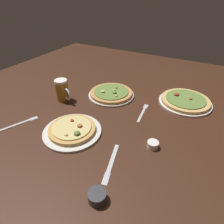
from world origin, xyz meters
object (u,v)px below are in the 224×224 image
object	(u,v)px
pizza_plate_side	(111,94)
fork_spare	(19,123)
ramekin_butter	(153,145)
fork_left	(143,112)
pizza_plate_far	(185,101)
knife_right	(111,163)
ramekin_sauce	(97,196)
beer_mug_dark	(62,91)
pizza_plate_near	(72,130)

from	to	relation	value
pizza_plate_side	fork_spare	world-z (taller)	pizza_plate_side
ramekin_butter	fork_left	bearing A→B (deg)	120.10
pizza_plate_far	pizza_plate_side	distance (m)	0.48
fork_left	fork_spare	world-z (taller)	same
knife_right	ramekin_butter	bearing A→B (deg)	55.72
ramekin_sauce	fork_left	size ratio (longest dim) A/B	0.33
fork_spare	fork_left	bearing A→B (deg)	37.87
ramekin_sauce	ramekin_butter	distance (m)	0.36
pizza_plate_far	ramekin_butter	world-z (taller)	pizza_plate_far
beer_mug_dark	knife_right	size ratio (longest dim) A/B	0.64
beer_mug_dark	ramekin_butter	size ratio (longest dim) A/B	2.62
beer_mug_dark	fork_spare	world-z (taller)	beer_mug_dark
ramekin_sauce	knife_right	distance (m)	0.17
beer_mug_dark	fork_spare	xyz separation A→B (m)	(-0.04, -0.32, -0.07)
beer_mug_dark	ramekin_butter	distance (m)	0.67
pizza_plate_near	ramekin_sauce	bearing A→B (deg)	-38.75
pizza_plate_far	knife_right	bearing A→B (deg)	-104.85
pizza_plate_far	ramekin_sauce	bearing A→B (deg)	-99.50
pizza_plate_side	knife_right	bearing A→B (deg)	-60.96
pizza_plate_far	beer_mug_dark	size ratio (longest dim) A/B	2.34
pizza_plate_far	ramekin_sauce	distance (m)	0.84
pizza_plate_near	ramekin_sauce	distance (m)	0.40
pizza_plate_side	beer_mug_dark	world-z (taller)	beer_mug_dark
ramekin_sauce	fork_left	bearing A→B (deg)	95.64
beer_mug_dark	fork_spare	distance (m)	0.33
pizza_plate_near	pizza_plate_side	world-z (taller)	pizza_plate_near
pizza_plate_far	fork_spare	distance (m)	1.00
pizza_plate_near	pizza_plate_side	distance (m)	0.43
pizza_plate_far	ramekin_butter	size ratio (longest dim) A/B	6.13
ramekin_sauce	knife_right	size ratio (longest dim) A/B	0.30
pizza_plate_near	ramekin_butter	distance (m)	0.41
pizza_plate_side	knife_right	xyz separation A→B (m)	(0.29, -0.52, -0.01)
pizza_plate_far	fork_left	xyz separation A→B (m)	(-0.20, -0.23, -0.01)
knife_right	fork_spare	bearing A→B (deg)	-179.84
fork_spare	knife_right	bearing A→B (deg)	0.16
ramekin_butter	fork_left	size ratio (longest dim) A/B	0.27
ramekin_sauce	fork_left	world-z (taller)	ramekin_sauce
beer_mug_dark	ramekin_sauce	size ratio (longest dim) A/B	2.11
fork_spare	ramekin_sauce	bearing A→B (deg)	-15.09
pizza_plate_far	ramekin_sauce	size ratio (longest dim) A/B	4.92
beer_mug_dark	fork_left	size ratio (longest dim) A/B	0.70
pizza_plate_near	pizza_plate_far	distance (m)	0.73
fork_left	ramekin_butter	bearing A→B (deg)	-59.90
pizza_plate_near	fork_left	distance (m)	0.43
beer_mug_dark	ramekin_butter	bearing A→B (deg)	-11.81
pizza_plate_side	knife_right	world-z (taller)	pizza_plate_side
fork_left	knife_right	size ratio (longest dim) A/B	0.91
beer_mug_dark	fork_spare	size ratio (longest dim) A/B	0.69
pizza_plate_side	beer_mug_dark	xyz separation A→B (m)	(-0.25, -0.20, 0.05)
pizza_plate_near	fork_spare	xyz separation A→B (m)	(-0.30, -0.08, -0.01)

